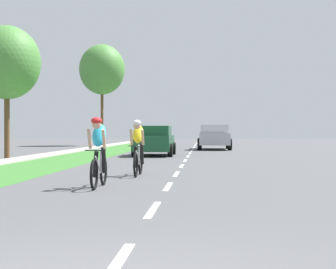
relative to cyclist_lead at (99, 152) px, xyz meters
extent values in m
plane|color=#4C4C4F|center=(1.54, 12.09, -0.81)|extent=(120.00, 120.00, 0.00)
cube|color=#38722D|center=(-3.64, 12.09, -0.81)|extent=(2.89, 70.00, 0.01)
cube|color=#9E998E|center=(-5.75, 12.09, -0.81)|extent=(1.32, 70.00, 0.10)
cube|color=white|center=(1.54, -6.66, -0.81)|extent=(0.12, 1.80, 0.01)
cube|color=white|center=(1.54, -3.16, -0.81)|extent=(0.12, 1.80, 0.01)
cube|color=white|center=(1.54, 0.34, -0.81)|extent=(0.12, 1.80, 0.01)
cube|color=white|center=(1.54, 3.84, -0.81)|extent=(0.12, 1.80, 0.01)
cube|color=white|center=(1.54, 7.34, -0.81)|extent=(0.12, 1.80, 0.01)
cube|color=white|center=(1.54, 10.84, -0.81)|extent=(0.12, 1.80, 0.01)
cube|color=white|center=(1.54, 14.34, -0.81)|extent=(0.12, 1.80, 0.01)
cube|color=white|center=(1.54, 17.84, -0.81)|extent=(0.12, 1.80, 0.01)
cube|color=white|center=(1.54, 21.34, -0.81)|extent=(0.12, 1.80, 0.01)
cube|color=white|center=(1.54, 24.84, -0.81)|extent=(0.12, 1.80, 0.01)
cube|color=white|center=(1.54, 28.34, -0.81)|extent=(0.12, 1.80, 0.01)
cube|color=white|center=(1.54, 31.84, -0.81)|extent=(0.12, 1.80, 0.01)
cube|color=white|center=(1.54, 35.34, -0.81)|extent=(0.12, 1.80, 0.01)
cube|color=white|center=(1.54, 38.84, -0.81)|extent=(0.12, 1.80, 0.01)
cube|color=white|center=(1.54, 42.34, -0.81)|extent=(0.12, 1.80, 0.01)
torus|color=black|center=(0.00, 0.55, -0.47)|extent=(0.06, 0.68, 0.68)
torus|color=black|center=(0.00, -0.49, -0.47)|extent=(0.06, 0.68, 0.68)
cylinder|color=#A5A8AD|center=(0.00, -0.07, -0.29)|extent=(0.04, 0.59, 0.43)
cylinder|color=#A5A8AD|center=(0.00, 0.21, -0.19)|extent=(0.04, 0.04, 0.55)
cylinder|color=#A5A8AD|center=(0.00, -0.02, 0.04)|extent=(0.03, 0.55, 0.03)
cylinder|color=black|center=(0.00, -0.47, 0.05)|extent=(0.42, 0.02, 0.02)
ellipsoid|color=#26A5CC|center=(0.00, 0.05, 0.37)|extent=(0.30, 0.54, 0.63)
sphere|color=tan|center=(0.00, -0.23, 0.61)|extent=(0.20, 0.20, 0.20)
ellipsoid|color=red|center=(0.00, -0.23, 0.69)|extent=(0.24, 0.28, 0.16)
cylinder|color=tan|center=(-0.16, -0.23, 0.29)|extent=(0.07, 0.26, 0.45)
cylinder|color=tan|center=(0.16, -0.23, 0.29)|extent=(0.07, 0.26, 0.45)
cylinder|color=black|center=(-0.10, 0.13, -0.29)|extent=(0.10, 0.30, 0.60)
cylinder|color=black|center=(0.10, 0.08, -0.19)|extent=(0.10, 0.25, 0.61)
torus|color=black|center=(0.49, 3.68, -0.47)|extent=(0.06, 0.68, 0.68)
torus|color=black|center=(0.49, 2.64, -0.47)|extent=(0.06, 0.68, 0.68)
cylinder|color=silver|center=(0.49, 3.06, -0.29)|extent=(0.04, 0.59, 0.43)
cylinder|color=silver|center=(0.49, 3.34, -0.19)|extent=(0.04, 0.04, 0.55)
cylinder|color=silver|center=(0.49, 3.11, 0.04)|extent=(0.03, 0.55, 0.03)
cylinder|color=black|center=(0.49, 2.66, 0.05)|extent=(0.42, 0.02, 0.02)
ellipsoid|color=yellow|center=(0.49, 3.18, 0.37)|extent=(0.30, 0.54, 0.63)
sphere|color=tan|center=(0.49, 2.90, 0.61)|extent=(0.20, 0.20, 0.20)
ellipsoid|color=white|center=(0.49, 2.90, 0.69)|extent=(0.24, 0.28, 0.16)
cylinder|color=tan|center=(0.33, 2.90, 0.29)|extent=(0.07, 0.26, 0.45)
cylinder|color=tan|center=(0.65, 2.90, 0.29)|extent=(0.07, 0.26, 0.45)
cylinder|color=black|center=(0.39, 3.26, -0.29)|extent=(0.10, 0.30, 0.60)
cylinder|color=black|center=(0.59, 3.21, -0.19)|extent=(0.10, 0.25, 0.61)
cube|color=#194C2D|center=(-0.19, 15.14, -0.17)|extent=(1.76, 4.30, 0.76)
cube|color=#194C2D|center=(-0.19, 15.29, 0.45)|extent=(1.55, 2.24, 0.52)
cube|color=#1E2833|center=(-0.19, 14.32, 0.43)|extent=(1.44, 0.08, 0.44)
cylinder|color=black|center=(-1.07, 13.80, -0.49)|extent=(0.22, 0.64, 0.64)
cylinder|color=black|center=(0.69, 13.80, -0.49)|extent=(0.22, 0.64, 0.64)
cylinder|color=black|center=(-1.07, 16.47, -0.49)|extent=(0.22, 0.64, 0.64)
cylinder|color=black|center=(0.69, 16.47, -0.49)|extent=(0.22, 0.64, 0.64)
cube|color=#A5A8AD|center=(3.00, 24.05, -0.09)|extent=(1.96, 5.10, 0.76)
cube|color=#A5A8AD|center=(3.00, 23.29, 0.51)|extent=(1.80, 1.78, 0.64)
cube|color=#1E2833|center=(3.00, 22.58, 0.49)|extent=(1.67, 0.08, 0.52)
cube|color=#A5A8AD|center=(2.09, 25.07, 0.21)|extent=(0.08, 2.81, 0.40)
cube|color=#A5A8AD|center=(3.90, 25.07, 0.21)|extent=(0.08, 2.81, 0.40)
cube|color=#A5A8AD|center=(3.00, 26.56, 0.21)|extent=(1.80, 0.08, 0.40)
cylinder|color=black|center=(2.02, 22.52, -0.43)|extent=(0.26, 0.76, 0.76)
cylinder|color=black|center=(3.98, 22.52, -0.43)|extent=(0.26, 0.76, 0.76)
cylinder|color=black|center=(2.02, 25.58, -0.43)|extent=(0.26, 0.76, 0.76)
cylinder|color=black|center=(3.98, 25.58, -0.43)|extent=(0.26, 0.76, 0.76)
cylinder|color=brown|center=(-6.43, 11.22, 0.75)|extent=(0.24, 0.24, 3.12)
ellipsoid|color=#478438|center=(-6.43, 11.22, 3.50)|extent=(2.98, 2.98, 3.28)
cylinder|color=brown|center=(-6.36, 32.52, 1.65)|extent=(0.24, 0.24, 4.92)
ellipsoid|color=#478438|center=(-6.36, 32.52, 5.66)|extent=(3.86, 3.86, 4.25)
camera|label=1|loc=(2.38, -11.65, 0.47)|focal=56.29mm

